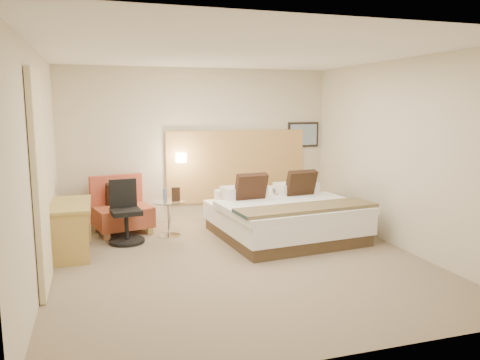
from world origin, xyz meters
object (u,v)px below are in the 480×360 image
object	(u,v)px
bed	(284,216)
lounge_chair	(121,210)
desk	(72,214)
desk_chair	(126,217)
side_table	(169,217)

from	to	relation	value
bed	lounge_chair	xyz separation A→B (m)	(-2.43, 1.08, 0.03)
lounge_chair	desk	world-z (taller)	lounge_chair
bed	desk_chair	bearing A→B (deg)	169.70
desk_chair	desk	bearing A→B (deg)	-153.96
bed	desk	xyz separation A→B (m)	(-3.13, 0.08, 0.24)
bed	desk_chair	xyz separation A→B (m)	(-2.39, 0.44, 0.06)
lounge_chair	desk	bearing A→B (deg)	-124.82
desk	desk_chair	bearing A→B (deg)	26.04
bed	desk	world-z (taller)	bed
lounge_chair	side_table	bearing A→B (deg)	-36.68
bed	desk_chair	distance (m)	2.43
bed	desk_chair	world-z (taller)	bed
side_table	desk	bearing A→B (deg)	-161.07
lounge_chair	side_table	xyz separation A→B (m)	(0.70, -0.52, -0.05)
desk	desk_chair	size ratio (longest dim) A/B	1.24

